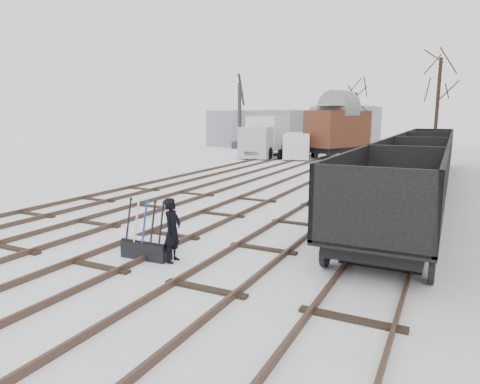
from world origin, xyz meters
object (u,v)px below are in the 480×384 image
object	(u,v)px
crane	(240,129)
lorry	(266,136)
freight_wagon_a	(390,214)
box_van_wagon	(338,128)
ground_frame	(146,247)
panel_van	(297,145)
worker	(172,230)

from	to	relation	value
crane	lorry	bearing A→B (deg)	-69.32
freight_wagon_a	lorry	distance (m)	26.28
crane	freight_wagon_a	bearing A→B (deg)	-76.42
freight_wagon_a	box_van_wagon	distance (m)	25.19
ground_frame	panel_van	size ratio (longest dim) A/B	0.30
worker	lorry	size ratio (longest dim) A/B	0.21
freight_wagon_a	lorry	xyz separation A→B (m)	(-13.31, 22.65, 0.77)
lorry	box_van_wagon	bearing A→B (deg)	7.20
lorry	panel_van	size ratio (longest dim) A/B	1.53
panel_van	crane	distance (m)	12.03
lorry	panel_van	distance (m)	3.27
lorry	panel_van	bearing A→B (deg)	-17.50
worker	box_van_wagon	xyz separation A→B (m)	(-2.76, 27.39, 1.72)
ground_frame	worker	xyz separation A→B (m)	(0.75, 0.10, 0.52)
worker	box_van_wagon	size ratio (longest dim) A/B	0.25
worker	panel_van	distance (m)	25.97
freight_wagon_a	box_van_wagon	bearing A→B (deg)	107.08
lorry	freight_wagon_a	bearing A→B (deg)	-65.53
lorry	ground_frame	bearing A→B (deg)	-79.05
ground_frame	panel_van	distance (m)	25.93
panel_van	crane	bearing A→B (deg)	123.42
lorry	worker	bearing A→B (deg)	-77.49
freight_wagon_a	panel_van	xyz separation A→B (m)	(-10.17, 22.01, 0.08)
worker	lorry	bearing A→B (deg)	11.99
lorry	panel_van	world-z (taller)	lorry
panel_van	crane	world-z (taller)	crane
worker	panel_van	size ratio (longest dim) A/B	0.32
freight_wagon_a	box_van_wagon	xyz separation A→B (m)	(-7.38, 24.04, 1.53)
freight_wagon_a	box_van_wagon	size ratio (longest dim) A/B	0.99
box_van_wagon	panel_van	distance (m)	3.74
panel_van	freight_wagon_a	bearing A→B (deg)	-81.35
worker	lorry	xyz separation A→B (m)	(-8.68, 26.01, 0.96)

